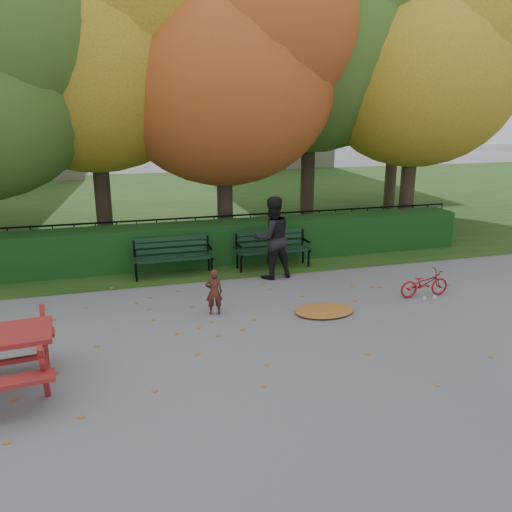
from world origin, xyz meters
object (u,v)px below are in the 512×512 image
object	(u,v)px
tree_c	(237,65)
adult	(272,238)
tree_d	(327,30)
bench_left	(173,253)
tree_e	(432,60)
child	(214,292)
bench_right	(272,246)
tree_b	(104,40)
bicycle	(424,283)
tree_g	(410,64)

from	to	relation	value
tree_c	adult	bearing A→B (deg)	-89.84
tree_d	bench_left	distance (m)	8.31
bench_left	tree_e	bearing A→B (deg)	14.81
tree_d	child	bearing A→B (deg)	-127.76
bench_right	adult	distance (m)	0.94
bench_right	child	size ratio (longest dim) A/B	2.07
tree_c	tree_b	bearing A→B (deg)	166.55
tree_b	tree_e	world-z (taller)	tree_b
tree_b	bench_left	distance (m)	5.87
tree_d	bicycle	xyz separation A→B (m)	(-0.41, -6.36, -5.70)
tree_b	tree_d	xyz separation A→B (m)	(6.32, 0.48, 0.58)
bench_right	adult	size ratio (longest dim) A/B	0.96
tree_e	bench_right	world-z (taller)	tree_e
bicycle	bench_right	bearing A→B (deg)	40.46
tree_c	bench_right	distance (m)	4.87
tree_b	tree_d	distance (m)	6.37
tree_b	tree_c	world-z (taller)	tree_b
tree_g	bench_left	bearing A→B (deg)	-147.83
adult	bicycle	world-z (taller)	adult
tree_d	tree_e	size ratio (longest dim) A/B	1.17
tree_d	child	size ratio (longest dim) A/B	11.01
bench_right	child	world-z (taller)	bench_right
tree_d	tree_e	xyz separation A→B (m)	(2.64, -1.46, -0.90)
tree_e	child	world-z (taller)	tree_e
tree_c	bench_left	bearing A→B (deg)	-133.36
bench_right	tree_e	bearing A→B (deg)	20.87
adult	tree_d	bearing A→B (deg)	-132.51
tree_b	child	world-z (taller)	tree_b
tree_b	tree_g	bearing A→B (deg)	15.63
tree_b	bicycle	size ratio (longest dim) A/B	8.22
tree_b	child	xyz separation A→B (m)	(1.59, -5.62, -4.97)
child	tree_e	bearing A→B (deg)	-140.30
bicycle	tree_b	bearing A→B (deg)	45.76
adult	tree_c	bearing A→B (deg)	-97.31
tree_e	adult	size ratio (longest dim) A/B	4.37
tree_d	tree_c	bearing A→B (deg)	-157.39
tree_b	tree_d	bearing A→B (deg)	4.38
tree_b	bench_right	xyz separation A→B (m)	(3.54, -3.04, -4.88)
tree_c	child	distance (m)	6.74
tree_c	bicycle	bearing A→B (deg)	-62.68
bench_left	bicycle	bearing A→B (deg)	-30.74
tree_b	tree_g	world-z (taller)	tree_b
tree_g	bicycle	xyz separation A→B (m)	(-4.87, -8.89, -5.09)
tree_g	adult	distance (m)	11.09
tree_b	tree_e	bearing A→B (deg)	-6.21
tree_d	bench_right	bearing A→B (deg)	-128.23
tree_e	bicycle	world-z (taller)	tree_e
tree_b	bicycle	distance (m)	9.78
tree_b	tree_c	distance (m)	3.42
bench_right	bicycle	xyz separation A→B (m)	(2.37, -2.83, -0.24)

